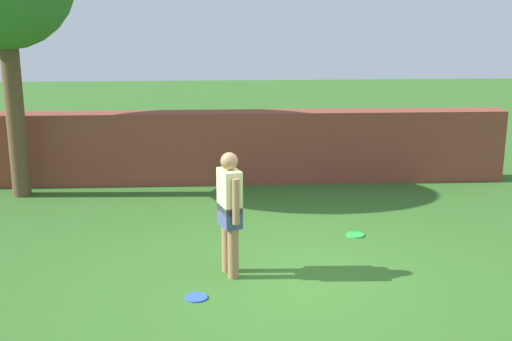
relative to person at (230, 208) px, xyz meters
The scene contains 5 objects.
ground_plane 1.25m from the person, 20.22° to the right, with size 40.00×40.00×0.00m, color #336623.
brick_wall 4.47m from the person, 98.88° to the left, with size 11.94×0.50×1.36m, color brown.
person is the anchor object (origin of this frame).
frisbee_blue 1.20m from the person, 121.33° to the right, with size 0.27×0.27×0.02m, color blue.
frisbee_green 2.49m from the person, 35.54° to the left, with size 0.27×0.27×0.02m, color green.
Camera 1 is at (-0.89, -7.88, 3.55)m, focal length 47.77 mm.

